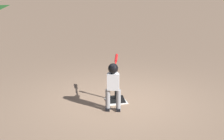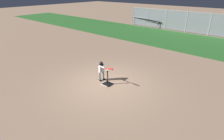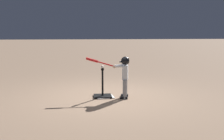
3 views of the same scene
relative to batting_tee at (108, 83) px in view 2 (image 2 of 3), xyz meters
name	(u,v)px [view 2 (image 2 of 3)]	position (x,y,z in m)	size (l,w,h in m)	color
ground_plane	(107,84)	(-0.05, -0.02, -0.10)	(90.00, 90.00, 0.00)	#93755B
grass_outfield_strip	(183,41)	(-0.05, 10.47, -0.09)	(56.00, 6.72, 0.02)	#286026
backstop_fence	(198,23)	(-0.05, 14.18, 1.05)	(16.36, 0.08, 2.19)	#9E9EA3
home_plate	(107,84)	(-0.05, 0.00, -0.09)	(0.44, 0.44, 0.02)	white
batting_tee	(108,83)	(0.00, 0.00, 0.00)	(0.45, 0.40, 0.73)	black
batter_child	(102,69)	(-0.51, 0.13, 0.56)	(1.07, 0.42, 1.04)	gray
baseball	(107,70)	(0.00, 0.00, 0.67)	(0.07, 0.07, 0.07)	white
bleachers_right_center	(149,22)	(-6.08, 14.81, 0.40)	(3.92, 2.27, 1.04)	gray
bleachers_far_right	(219,28)	(1.69, 16.16, 0.40)	(3.70, 2.12, 1.02)	gray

